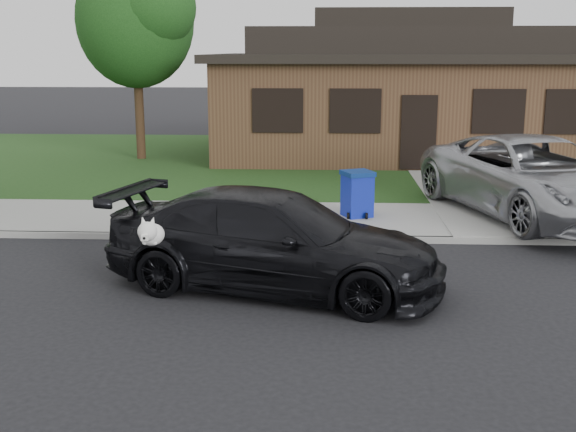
{
  "coord_description": "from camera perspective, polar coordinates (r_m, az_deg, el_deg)",
  "views": [
    {
      "loc": [
        1.35,
        -9.61,
        3.52
      ],
      "look_at": [
        0.81,
        0.84,
        1.1
      ],
      "focal_mm": 45.0,
      "sensor_mm": 36.0,
      "label": 1
    }
  ],
  "objects": [
    {
      "name": "ground",
      "position": [
        10.32,
        -4.78,
        -6.97
      ],
      "size": [
        120.0,
        120.0,
        0.0
      ],
      "primitive_type": "plane",
      "color": "black",
      "rests_on": "ground"
    },
    {
      "name": "sidewalk",
      "position": [
        15.07,
        -2.28,
        -0.26
      ],
      "size": [
        60.0,
        3.0,
        0.12
      ],
      "primitive_type": "cube",
      "color": "gray",
      "rests_on": "ground"
    },
    {
      "name": "curb",
      "position": [
        13.62,
        -2.84,
        -1.71
      ],
      "size": [
        60.0,
        0.12,
        0.12
      ],
      "primitive_type": "cube",
      "color": "gray",
      "rests_on": "ground"
    },
    {
      "name": "lawn",
      "position": [
        22.91,
        -0.48,
        4.34
      ],
      "size": [
        60.0,
        13.0,
        0.13
      ],
      "primitive_type": "cube",
      "color": "#193814",
      "rests_on": "ground"
    },
    {
      "name": "driveway",
      "position": [
        20.44,
        16.06,
        2.79
      ],
      "size": [
        4.5,
        13.0,
        0.14
      ],
      "primitive_type": "cube",
      "color": "gray",
      "rests_on": "ground"
    },
    {
      "name": "sedan",
      "position": [
        10.74,
        -1.13,
        -2.0
      ],
      "size": [
        5.43,
        3.34,
        1.47
      ],
      "rotation": [
        0.0,
        0.0,
        1.3
      ],
      "color": "black",
      "rests_on": "ground"
    },
    {
      "name": "minivan",
      "position": [
        15.71,
        18.88,
        2.94
      ],
      "size": [
        4.36,
        6.44,
        1.64
      ],
      "primitive_type": "imported",
      "rotation": [
        0.0,
        0.0,
        0.3
      ],
      "color": "#9FA0A5",
      "rests_on": "driveway"
    },
    {
      "name": "recycling_bin",
      "position": [
        15.05,
        5.49,
        1.78
      ],
      "size": [
        0.76,
        0.76,
        0.96
      ],
      "rotation": [
        0.0,
        0.0,
        0.41
      ],
      "color": "#0E1E9A",
      "rests_on": "sidewalk"
    },
    {
      "name": "house",
      "position": [
        24.78,
        9.2,
        9.65
      ],
      "size": [
        12.6,
        8.6,
        4.65
      ],
      "color": "#422B1C",
      "rests_on": "ground"
    },
    {
      "name": "tree_0",
      "position": [
        23.21,
        -11.66,
        15.13
      ],
      "size": [
        3.78,
        3.6,
        6.34
      ],
      "color": "#332114",
      "rests_on": "ground"
    }
  ]
}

